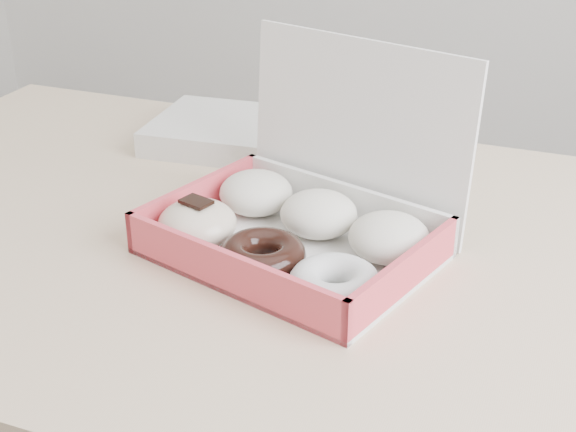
% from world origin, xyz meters
% --- Properties ---
extents(table, '(1.20, 0.80, 0.75)m').
position_xyz_m(table, '(0.00, 0.00, 0.67)').
color(table, '#D2B08A').
rests_on(table, ground).
extents(donut_box, '(0.37, 0.34, 0.23)m').
position_xyz_m(donut_box, '(0.11, -0.02, 0.79)').
color(donut_box, white).
rests_on(donut_box, table).
extents(newspapers, '(0.26, 0.21, 0.04)m').
position_xyz_m(newspapers, '(-0.11, 0.26, 0.77)').
color(newspapers, silver).
rests_on(newspapers, table).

